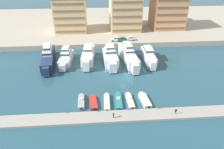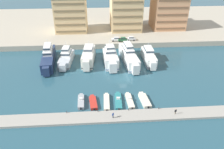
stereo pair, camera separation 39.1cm
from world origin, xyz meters
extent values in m
plane|color=#285160|center=(0.00, 0.00, 0.00)|extent=(400.00, 400.00, 0.00)
cube|color=#ADA38E|center=(0.00, 61.63, 1.14)|extent=(180.00, 70.00, 2.29)
cube|color=#9E998E|center=(0.00, -18.83, 0.31)|extent=(120.00, 4.44, 0.62)
cube|color=navy|center=(-26.79, 14.16, 1.88)|extent=(5.90, 19.19, 3.76)
cube|color=navy|center=(-25.76, 3.86, 1.97)|extent=(2.42, 2.24, 3.19)
cube|color=#334C7F|center=(-26.79, 14.16, 0.66)|extent=(5.96, 19.38, 0.24)
cube|color=white|center=(-26.93, 15.57, 4.55)|extent=(3.93, 8.20, 1.59)
cube|color=#233342|center=(-26.93, 15.57, 4.71)|extent=(3.98, 8.29, 0.57)
cube|color=white|center=(-26.93, 15.57, 6.11)|extent=(3.06, 6.40, 1.52)
cube|color=#233342|center=(-26.93, 15.57, 6.26)|extent=(3.10, 6.46, 0.55)
cylinder|color=silver|center=(-27.04, 16.76, 7.77)|extent=(0.16, 0.16, 1.80)
cube|color=navy|center=(-27.76, 24.00, 1.03)|extent=(3.51, 1.24, 0.20)
cube|color=silver|center=(-20.19, 14.28, 1.44)|extent=(5.07, 12.78, 2.88)
cube|color=silver|center=(-20.74, 7.12, 1.51)|extent=(2.42, 2.23, 2.45)
cube|color=black|center=(-20.19, 14.28, 0.50)|extent=(5.12, 12.91, 0.24)
cube|color=white|center=(-20.12, 15.21, 3.69)|extent=(3.61, 5.48, 1.62)
cube|color=#233342|center=(-20.12, 15.21, 3.85)|extent=(3.65, 5.54, 0.58)
cube|color=white|center=(-20.12, 15.21, 5.19)|extent=(2.81, 4.28, 1.38)
cube|color=#233342|center=(-20.12, 15.21, 5.33)|extent=(2.85, 4.32, 0.50)
cylinder|color=silver|center=(-20.06, 16.00, 6.78)|extent=(0.16, 0.16, 1.80)
cube|color=silver|center=(-19.67, 20.96, 0.79)|extent=(3.56, 1.17, 0.20)
cube|color=silver|center=(-11.74, 14.33, 2.17)|extent=(5.23, 14.08, 4.35)
cube|color=silver|center=(-12.37, 6.53, 2.28)|extent=(2.43, 2.24, 3.70)
cube|color=black|center=(-11.74, 14.33, 0.76)|extent=(5.29, 14.22, 0.24)
cube|color=white|center=(-11.65, 15.36, 5.15)|extent=(3.68, 6.03, 1.61)
cube|color=#233342|center=(-11.65, 15.36, 5.32)|extent=(3.72, 6.10, 0.58)
cylinder|color=silver|center=(-11.58, 16.22, 6.86)|extent=(0.16, 0.16, 1.80)
cube|color=silver|center=(-11.14, 21.65, 1.20)|extent=(3.57, 1.18, 0.20)
cube|color=white|center=(-3.54, 12.01, 2.08)|extent=(5.43, 12.35, 4.17)
cube|color=white|center=(-3.15, 4.89, 2.19)|extent=(2.75, 2.53, 3.54)
cube|color=#334C7F|center=(-3.54, 12.01, 0.73)|extent=(5.49, 12.47, 0.24)
cube|color=white|center=(-3.59, 12.91, 4.97)|extent=(4.00, 5.28, 1.61)
cube|color=#233342|center=(-3.59, 12.91, 5.13)|extent=(4.05, 5.34, 0.58)
cube|color=white|center=(-3.59, 12.91, 6.40)|extent=(3.12, 4.12, 1.24)
cube|color=#233342|center=(-3.59, 12.91, 6.52)|extent=(3.16, 4.16, 0.45)
cylinder|color=silver|center=(-3.63, 13.67, 7.92)|extent=(0.16, 0.16, 1.80)
cube|color=white|center=(-3.90, 18.50, 1.15)|extent=(4.10, 1.12, 0.20)
cube|color=white|center=(3.50, 13.25, 2.07)|extent=(5.91, 19.06, 4.14)
cube|color=white|center=(4.49, 3.00, 2.17)|extent=(2.45, 2.27, 3.52)
cube|color=#334C7F|center=(3.50, 13.25, 0.72)|extent=(5.97, 19.25, 0.24)
cube|color=white|center=(3.36, 14.65, 4.82)|extent=(3.96, 8.15, 1.37)
cube|color=#233342|center=(3.36, 14.65, 4.96)|extent=(4.01, 8.23, 0.49)
cube|color=white|center=(3.36, 14.65, 6.21)|extent=(3.09, 6.35, 1.39)
cube|color=#233342|center=(3.36, 14.65, 6.34)|extent=(3.13, 6.42, 0.50)
cylinder|color=silver|center=(3.25, 15.83, 7.80)|extent=(0.16, 0.16, 1.80)
cube|color=white|center=(2.55, 23.03, 1.14)|extent=(3.57, 1.23, 0.20)
cube|color=white|center=(11.25, 13.14, 1.76)|extent=(3.75, 13.51, 3.53)
cube|color=white|center=(11.19, 5.58, 1.85)|extent=(2.02, 1.84, 3.00)
cube|color=#192347|center=(11.25, 13.14, 0.62)|extent=(3.79, 13.65, 0.24)
cube|color=white|center=(11.26, 14.15, 4.39)|extent=(2.89, 5.68, 1.72)
cube|color=#233342|center=(11.26, 14.15, 4.56)|extent=(2.93, 5.74, 0.62)
cylinder|color=silver|center=(11.26, 15.00, 6.14)|extent=(0.16, 0.16, 1.80)
cube|color=white|center=(11.30, 20.33, 0.97)|extent=(3.11, 0.92, 0.20)
cube|color=#9EA3A8|center=(-13.34, -12.19, 0.49)|extent=(1.95, 6.09, 0.98)
cube|color=#9EA3A8|center=(-13.48, -8.83, 0.49)|extent=(0.97, 0.81, 0.83)
cube|color=silver|center=(-13.36, -11.74, 1.26)|extent=(0.96, 0.64, 0.57)
cube|color=#283847|center=(-13.37, -11.46, 1.35)|extent=(0.86, 0.11, 0.34)
cube|color=black|center=(-13.21, -15.38, 0.64)|extent=(0.37, 0.29, 0.60)
cube|color=red|center=(-9.94, -12.71, 0.39)|extent=(2.47, 5.83, 0.79)
cube|color=red|center=(-10.27, -9.52, 0.39)|extent=(1.13, 0.96, 0.67)
cube|color=black|center=(-9.63, -15.71, 0.54)|extent=(0.39, 0.32, 0.60)
cube|color=beige|center=(-6.22, -12.83, 0.44)|extent=(1.80, 7.18, 0.88)
cube|color=beige|center=(-6.10, -8.95, 0.44)|extent=(0.89, 0.74, 0.75)
cube|color=black|center=(-6.33, -16.57, 0.59)|extent=(0.37, 0.29, 0.60)
cube|color=teal|center=(-2.88, -12.47, 0.39)|extent=(2.19, 7.24, 0.77)
cube|color=teal|center=(-2.69, -8.52, 0.39)|extent=(1.05, 0.88, 0.66)
cube|color=silver|center=(-2.85, -11.93, 1.07)|extent=(1.04, 0.65, 0.59)
cube|color=#283847|center=(-2.84, -11.65, 1.16)|extent=(0.92, 0.13, 0.36)
cube|color=black|center=(-3.07, -16.22, 0.54)|extent=(0.37, 0.30, 0.60)
cube|color=beige|center=(0.34, -12.57, 0.37)|extent=(1.96, 6.74, 0.75)
cube|color=beige|center=(0.17, -8.91, 0.37)|extent=(0.94, 0.78, 0.64)
cube|color=silver|center=(0.32, -12.07, 1.02)|extent=(0.94, 0.64, 0.53)
cube|color=#283847|center=(0.30, -11.79, 1.10)|extent=(0.83, 0.12, 0.32)
cube|color=black|center=(0.50, -16.09, 0.52)|extent=(0.37, 0.30, 0.60)
cube|color=beige|center=(4.58, -12.74, 0.44)|extent=(2.74, 6.41, 0.88)
cube|color=beige|center=(4.24, -9.21, 0.44)|extent=(1.27, 1.08, 0.75)
cube|color=black|center=(4.90, -16.02, 0.59)|extent=(0.39, 0.31, 0.60)
cube|color=white|center=(0.08, 29.94, 3.01)|extent=(4.17, 1.87, 0.80)
cube|color=white|center=(0.23, 29.93, 3.75)|extent=(2.16, 1.65, 0.68)
cube|color=#1E2833|center=(0.23, 29.93, 3.75)|extent=(2.12, 1.66, 0.37)
cylinder|color=black|center=(-1.31, 29.15, 2.61)|extent=(0.65, 0.25, 0.64)
cylinder|color=black|center=(-1.23, 30.85, 2.61)|extent=(0.65, 0.25, 0.64)
cylinder|color=black|center=(1.39, 29.03, 2.61)|extent=(0.65, 0.25, 0.64)
cylinder|color=black|center=(1.46, 30.73, 2.61)|extent=(0.65, 0.25, 0.64)
cube|color=#2D6642|center=(3.04, 29.33, 3.01)|extent=(4.14, 1.79, 0.80)
cube|color=#2D6642|center=(3.19, 29.32, 3.75)|extent=(2.13, 1.61, 0.68)
cube|color=#1E2833|center=(3.19, 29.32, 3.75)|extent=(2.09, 1.62, 0.37)
cylinder|color=black|center=(1.67, 28.51, 2.61)|extent=(0.64, 0.23, 0.64)
cylinder|color=black|center=(1.71, 30.21, 2.61)|extent=(0.64, 0.23, 0.64)
cylinder|color=black|center=(4.37, 28.45, 2.61)|extent=(0.64, 0.23, 0.64)
cylinder|color=black|center=(4.41, 30.15, 2.61)|extent=(0.64, 0.23, 0.64)
cube|color=white|center=(6.75, 30.28, 3.01)|extent=(4.16, 1.84, 0.80)
cube|color=white|center=(6.90, 30.27, 3.75)|extent=(2.15, 1.63, 0.68)
cube|color=#1E2833|center=(6.90, 30.27, 3.75)|extent=(2.11, 1.65, 0.37)
cylinder|color=black|center=(5.37, 29.48, 2.61)|extent=(0.65, 0.24, 0.64)
cylinder|color=black|center=(5.43, 31.18, 2.61)|extent=(0.65, 0.24, 0.64)
cylinder|color=black|center=(8.07, 29.38, 2.61)|extent=(0.65, 0.24, 0.64)
cylinder|color=black|center=(8.13, 31.08, 2.61)|extent=(0.65, 0.24, 0.64)
cube|color=#E0BC84|center=(-20.61, 45.96, 10.29)|extent=(15.11, 12.07, 16.02)
cube|color=#7B6748|center=(-20.61, 39.83, 3.89)|extent=(13.90, 0.24, 0.90)
cube|color=#7B6748|center=(-20.61, 39.83, 7.09)|extent=(13.90, 0.24, 0.90)
cube|color=#7B6748|center=(-20.61, 39.83, 10.29)|extent=(13.90, 0.24, 0.90)
cube|color=#7B6748|center=(-20.61, 39.83, 13.50)|extent=(13.90, 0.24, 0.90)
cube|color=#7B6748|center=(-20.61, 39.83, 16.70)|extent=(13.90, 0.24, 0.90)
cube|color=#E0BC84|center=(6.36, 48.45, 15.45)|extent=(14.81, 17.62, 26.34)
cube|color=#7B6748|center=(6.36, 39.54, 3.93)|extent=(13.63, 0.24, 0.90)
cube|color=#7B6748|center=(6.36, 39.54, 7.22)|extent=(13.63, 0.24, 0.90)
cube|color=#7B6748|center=(6.36, 39.54, 10.52)|extent=(13.63, 0.24, 0.90)
cube|color=#7B6748|center=(6.36, 39.54, 13.81)|extent=(13.63, 0.24, 0.90)
cube|color=#7B6748|center=(6.36, 39.54, 17.10)|extent=(13.63, 0.24, 0.90)
cube|color=tan|center=(28.22, 48.19, 10.63)|extent=(15.99, 14.20, 16.69)
cube|color=brown|center=(28.22, 40.98, 3.95)|extent=(14.71, 0.24, 0.90)
cube|color=brown|center=(28.22, 40.98, 7.29)|extent=(14.71, 0.24, 0.90)
cube|color=brown|center=(28.22, 40.98, 10.63)|extent=(14.71, 0.24, 0.90)
cube|color=brown|center=(28.22, 40.98, 13.97)|extent=(14.71, 0.24, 0.90)
cube|color=brown|center=(28.22, 40.98, 17.31)|extent=(14.71, 0.24, 0.90)
cylinder|color=#282D3D|center=(-4.97, -19.65, 1.03)|extent=(0.13, 0.13, 0.83)
cylinder|color=#282D3D|center=(-4.86, -19.52, 1.03)|extent=(0.13, 0.13, 0.83)
cube|color=#2D4C99|center=(-4.92, -19.59, 1.77)|extent=(0.47, 0.50, 0.63)
cylinder|color=#2D4C99|center=(-5.09, -19.80, 1.72)|extent=(0.10, 0.10, 0.63)
cylinder|color=#2D4C99|center=(-4.74, -19.37, 1.72)|extent=(0.10, 0.10, 0.63)
sphere|color=tan|center=(-4.92, -19.59, 2.20)|extent=(0.23, 0.23, 0.23)
cylinder|color=#7A6B56|center=(11.23, -19.25, 1.02)|extent=(0.13, 0.13, 0.80)
cylinder|color=#7A6B56|center=(11.08, -19.29, 1.02)|extent=(0.13, 0.13, 0.80)
cube|color=#232328|center=(11.16, -19.27, 1.72)|extent=(0.48, 0.33, 0.61)
cylinder|color=#232328|center=(11.42, -19.19, 1.67)|extent=(0.09, 0.09, 0.61)
cylinder|color=#232328|center=(10.90, -19.34, 1.67)|extent=(0.09, 0.09, 0.61)
sphere|color=tan|center=(11.16, -19.27, 2.14)|extent=(0.22, 0.22, 0.22)
cylinder|color=#2D2D33|center=(-16.74, -16.86, 0.85)|extent=(0.18, 0.18, 0.45)
sphere|color=#2D2D33|center=(-16.74, -16.86, 1.13)|extent=(0.20, 0.20, 0.20)
cylinder|color=#2D2D33|center=(-8.67, -16.86, 0.85)|extent=(0.18, 0.18, 0.45)
sphere|color=#2D2D33|center=(-8.67, -16.86, 1.13)|extent=(0.20, 0.20, 0.20)
cylinder|color=#2D2D33|center=(-0.59, -16.86, 0.85)|extent=(0.18, 0.18, 0.45)
sphere|color=#2D2D33|center=(-0.59, -16.86, 1.13)|extent=(0.20, 0.20, 0.20)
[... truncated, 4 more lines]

